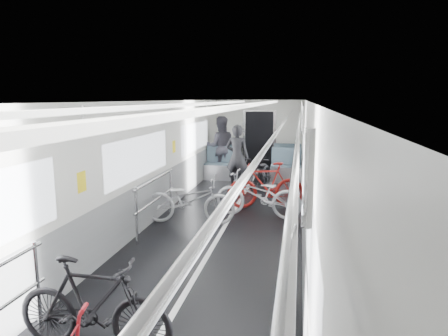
% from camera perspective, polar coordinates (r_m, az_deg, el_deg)
% --- Properties ---
extents(car_shell, '(3.02, 14.01, 2.41)m').
position_cam_1_polar(car_shell, '(8.75, 1.63, 1.23)').
color(car_shell, black).
rests_on(car_shell, ground).
extents(bike_left_mid, '(1.61, 0.47, 0.97)m').
position_cam_1_polar(bike_left_mid, '(4.25, -18.18, -18.16)').
color(bike_left_mid, black).
rests_on(bike_left_mid, floor).
extents(bike_left_far, '(1.86, 0.76, 0.96)m').
position_cam_1_polar(bike_left_far, '(7.91, -5.02, -4.54)').
color(bike_left_far, '#A5A5A9').
rests_on(bike_left_far, floor).
extents(bike_right_mid, '(1.88, 0.85, 0.96)m').
position_cam_1_polar(bike_right_mid, '(8.32, 4.87, -3.82)').
color(bike_right_mid, silver).
rests_on(bike_right_mid, floor).
extents(bike_right_far, '(1.81, 0.93, 1.05)m').
position_cam_1_polar(bike_right_far, '(9.00, 6.03, -2.49)').
color(bike_right_far, maroon).
rests_on(bike_right_far, floor).
extents(bike_aisle, '(0.91, 1.86, 0.93)m').
position_cam_1_polar(bike_aisle, '(10.72, 5.32, -0.77)').
color(bike_aisle, black).
rests_on(bike_aisle, floor).
extents(person_standing, '(0.70, 0.52, 1.76)m').
position_cam_1_polar(person_standing, '(10.83, 1.90, 1.59)').
color(person_standing, black).
rests_on(person_standing, floor).
extents(person_seated, '(1.08, 0.94, 1.90)m').
position_cam_1_polar(person_seated, '(12.51, -0.51, 3.06)').
color(person_seated, '#302E36').
rests_on(person_seated, floor).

